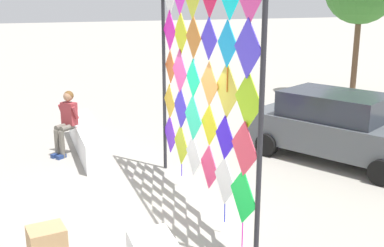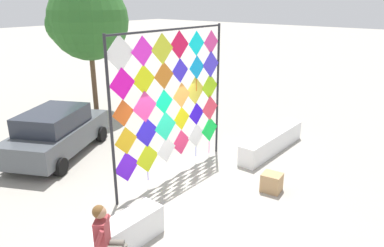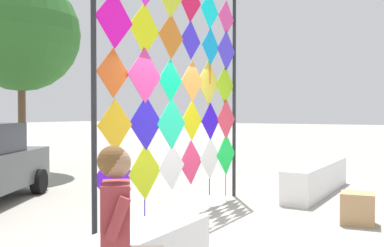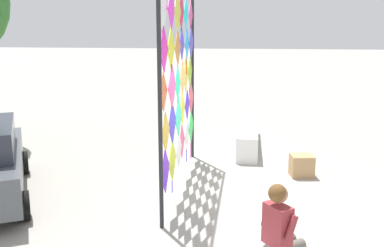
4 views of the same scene
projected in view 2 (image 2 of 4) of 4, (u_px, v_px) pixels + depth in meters
name	position (u px, v px, depth m)	size (l,w,h in m)	color
ground	(191.00, 187.00, 9.66)	(120.00, 120.00, 0.00)	#9E998E
plaza_ledge_right	(272.00, 142.00, 11.84)	(3.35, 0.54, 0.64)	white
kite_display_rack	(172.00, 96.00, 9.61)	(4.25, 0.08, 4.09)	#232328
seated_vendor	(108.00, 237.00, 6.24)	(0.68, 0.72, 1.48)	#666056
parked_car	(57.00, 132.00, 11.41)	(4.24, 3.31, 1.52)	#4C5156
cardboard_box_large	(272.00, 182.00, 9.38)	(0.44, 0.49, 0.49)	tan
tree_far_right	(88.00, 19.00, 14.86)	(3.39, 3.32, 5.57)	brown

